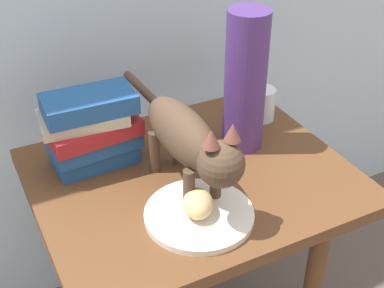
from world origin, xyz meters
TOP-DOWN VIEW (x-y plane):
  - side_table at (0.00, 0.00)m, footprint 0.69×0.57m
  - plate at (-0.05, -0.14)m, footprint 0.22×0.22m
  - bread_roll at (-0.06, -0.14)m, footprint 0.09×0.10m
  - cat at (-0.03, -0.05)m, footprint 0.10×0.48m
  - book_stack at (-0.18, 0.14)m, footprint 0.22×0.13m
  - green_vase at (0.16, 0.06)m, footprint 0.10×0.10m
  - candle_jar at (0.27, 0.14)m, footprint 0.07×0.07m

SIDE VIEW (x-z plane):
  - side_table at x=0.00m, z-range 0.21..0.82m
  - plate at x=-0.05m, z-range 0.61..0.62m
  - candle_jar at x=0.27m, z-range 0.61..0.69m
  - bread_roll at x=-0.06m, z-range 0.62..0.67m
  - book_stack at x=-0.18m, z-range 0.61..0.79m
  - cat at x=-0.03m, z-range 0.63..0.86m
  - green_vase at x=0.16m, z-range 0.61..0.95m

